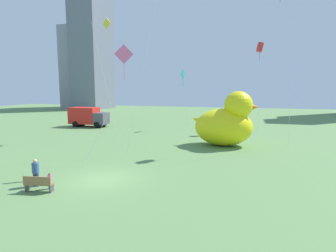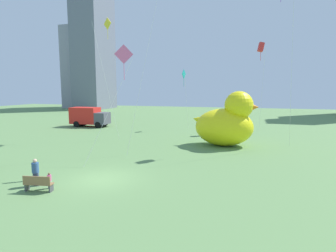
{
  "view_description": "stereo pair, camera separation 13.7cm",
  "coord_description": "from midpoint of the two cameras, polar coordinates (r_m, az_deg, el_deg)",
  "views": [
    {
      "loc": [
        8.53,
        -14.56,
        5.55
      ],
      "look_at": [
        2.79,
        4.94,
        2.81
      ],
      "focal_mm": 29.37,
      "sensor_mm": 36.0,
      "label": 1
    },
    {
      "loc": [
        8.66,
        -14.52,
        5.55
      ],
      "look_at": [
        2.79,
        4.94,
        2.81
      ],
      "focal_mm": 29.37,
      "sensor_mm": 36.0,
      "label": 2
    }
  ],
  "objects": [
    {
      "name": "kite_pink",
      "position": [
        19.26,
        -9.18,
        13.58
      ],
      "size": [
        3.57,
        3.73,
        8.5
      ],
      "color": "silver",
      "rests_on": "ground"
    },
    {
      "name": "kite_yellow",
      "position": [
        32.55,
        -12.35,
        19.03
      ],
      "size": [
        2.59,
        1.91,
        13.31
      ],
      "color": "silver",
      "rests_on": "ground"
    },
    {
      "name": "ground_plane",
      "position": [
        17.77,
        -13.34,
        -10.72
      ],
      "size": [
        140.0,
        140.0,
        0.0
      ],
      "primitive_type": "plane",
      "color": "#5C834C"
    },
    {
      "name": "city_skyline",
      "position": [
        73.67,
        1.71,
        15.26
      ],
      "size": [
        84.94,
        14.48,
        35.78
      ],
      "color": "gray",
      "rests_on": "ground"
    },
    {
      "name": "park_bench",
      "position": [
        16.76,
        -25.17,
        -10.7
      ],
      "size": [
        1.62,
        0.72,
        0.9
      ],
      "color": "olive",
      "rests_on": "ground"
    },
    {
      "name": "person_child",
      "position": [
        17.01,
        -23.18,
        -10.22
      ],
      "size": [
        0.22,
        0.22,
        0.9
      ],
      "color": "silver",
      "rests_on": "ground"
    },
    {
      "name": "person_adult",
      "position": [
        17.68,
        -25.6,
        -8.41
      ],
      "size": [
        0.39,
        0.39,
        1.59
      ],
      "color": "#38476B",
      "rests_on": "ground"
    },
    {
      "name": "giant_inflatable_duck",
      "position": [
        27.44,
        12.18,
        0.67
      ],
      "size": [
        6.47,
        4.15,
        5.36
      ],
      "color": "yellow",
      "rests_on": "ground"
    },
    {
      "name": "kite_teal",
      "position": [
        38.2,
        3.45,
        10.33
      ],
      "size": [
        0.77,
        1.28,
        8.21
      ],
      "color": "silver",
      "rests_on": "ground"
    },
    {
      "name": "box_truck",
      "position": [
        42.34,
        -15.96,
        1.82
      ],
      "size": [
        5.72,
        2.6,
        2.85
      ],
      "color": "red",
      "rests_on": "ground"
    },
    {
      "name": "kite_red",
      "position": [
        38.37,
        18.83,
        15.15
      ],
      "size": [
        1.04,
        1.03,
        11.5
      ],
      "color": "silver",
      "rests_on": "ground"
    }
  ]
}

